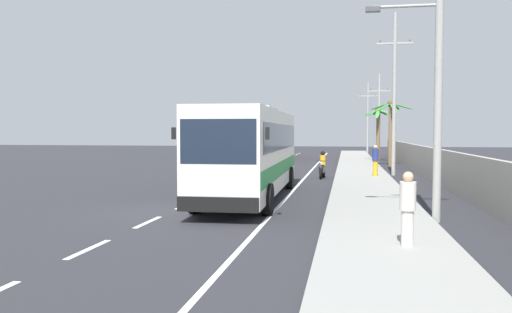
{
  "coord_description": "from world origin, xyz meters",
  "views": [
    {
      "loc": [
        5.84,
        -16.48,
        2.71
      ],
      "look_at": [
        2.2,
        4.2,
        1.7
      ],
      "focal_mm": 36.1,
      "sensor_mm": 36.0,
      "label": 1
    }
  ],
  "objects_px": {
    "motorcycle_beside_bus": "(322,167)",
    "utility_pole_nearest": "(436,62)",
    "utility_pole_far": "(379,116)",
    "pedestrian_midwalk": "(408,207)",
    "pedestrian_near_kerb": "(375,160)",
    "palm_nearest": "(391,119)",
    "coach_bus_far_lane": "(270,140)",
    "coach_bus_foreground": "(252,150)",
    "utility_pole_mid": "(394,92)",
    "utility_pole_distant": "(368,116)",
    "palm_second": "(378,123)"
  },
  "relations": [
    {
      "from": "pedestrian_near_kerb",
      "to": "palm_nearest",
      "type": "height_order",
      "value": "palm_nearest"
    },
    {
      "from": "utility_pole_nearest",
      "to": "coach_bus_far_lane",
      "type": "bearing_deg",
      "value": 105.95
    },
    {
      "from": "motorcycle_beside_bus",
      "to": "pedestrian_midwalk",
      "type": "height_order",
      "value": "pedestrian_midwalk"
    },
    {
      "from": "utility_pole_far",
      "to": "palm_nearest",
      "type": "bearing_deg",
      "value": -87.18
    },
    {
      "from": "utility_pole_nearest",
      "to": "utility_pole_mid",
      "type": "distance_m",
      "value": 16.92
    },
    {
      "from": "utility_pole_far",
      "to": "palm_second",
      "type": "relative_size",
      "value": 1.65
    },
    {
      "from": "coach_bus_foreground",
      "to": "palm_nearest",
      "type": "distance_m",
      "value": 22.32
    },
    {
      "from": "utility_pole_mid",
      "to": "palm_nearest",
      "type": "bearing_deg",
      "value": 86.59
    },
    {
      "from": "motorcycle_beside_bus",
      "to": "palm_nearest",
      "type": "relative_size",
      "value": 0.38
    },
    {
      "from": "coach_bus_far_lane",
      "to": "utility_pole_mid",
      "type": "distance_m",
      "value": 22.03
    },
    {
      "from": "pedestrian_near_kerb",
      "to": "pedestrian_midwalk",
      "type": "distance_m",
      "value": 18.65
    },
    {
      "from": "coach_bus_far_lane",
      "to": "utility_pole_nearest",
      "type": "xyz_separation_m",
      "value": [
        10.27,
        -35.95,
        2.88
      ]
    },
    {
      "from": "palm_nearest",
      "to": "pedestrian_near_kerb",
      "type": "bearing_deg",
      "value": -98.86
    },
    {
      "from": "pedestrian_near_kerb",
      "to": "utility_pole_distant",
      "type": "bearing_deg",
      "value": 152.99
    },
    {
      "from": "coach_bus_far_lane",
      "to": "motorcycle_beside_bus",
      "type": "distance_m",
      "value": 22.74
    },
    {
      "from": "coach_bus_far_lane",
      "to": "utility_pole_mid",
      "type": "height_order",
      "value": "utility_pole_mid"
    },
    {
      "from": "coach_bus_foreground",
      "to": "palm_second",
      "type": "height_order",
      "value": "palm_second"
    },
    {
      "from": "utility_pole_far",
      "to": "utility_pole_distant",
      "type": "relative_size",
      "value": 0.9
    },
    {
      "from": "pedestrian_near_kerb",
      "to": "palm_nearest",
      "type": "distance_m",
      "value": 11.69
    },
    {
      "from": "coach_bus_far_lane",
      "to": "palm_second",
      "type": "relative_size",
      "value": 2.16
    },
    {
      "from": "motorcycle_beside_bus",
      "to": "utility_pole_nearest",
      "type": "distance_m",
      "value": 15.26
    },
    {
      "from": "pedestrian_midwalk",
      "to": "palm_second",
      "type": "bearing_deg",
      "value": 168.19
    },
    {
      "from": "utility_pole_nearest",
      "to": "utility_pole_far",
      "type": "height_order",
      "value": "utility_pole_nearest"
    },
    {
      "from": "palm_nearest",
      "to": "coach_bus_far_lane",
      "type": "bearing_deg",
      "value": 137.35
    },
    {
      "from": "coach_bus_foreground",
      "to": "pedestrian_near_kerb",
      "type": "relative_size",
      "value": 6.9
    },
    {
      "from": "coach_bus_foreground",
      "to": "pedestrian_near_kerb",
      "type": "bearing_deg",
      "value": 60.77
    },
    {
      "from": "utility_pole_mid",
      "to": "palm_second",
      "type": "xyz_separation_m",
      "value": [
        -0.07,
        14.54,
        -1.73
      ]
    },
    {
      "from": "utility_pole_mid",
      "to": "coach_bus_foreground",
      "type": "bearing_deg",
      "value": -118.74
    },
    {
      "from": "utility_pole_far",
      "to": "utility_pole_nearest",
      "type": "bearing_deg",
      "value": -90.72
    },
    {
      "from": "pedestrian_midwalk",
      "to": "pedestrian_near_kerb",
      "type": "bearing_deg",
      "value": 169.6
    },
    {
      "from": "coach_bus_far_lane",
      "to": "palm_nearest",
      "type": "bearing_deg",
      "value": -42.65
    },
    {
      "from": "pedestrian_near_kerb",
      "to": "coach_bus_foreground",
      "type": "bearing_deg",
      "value": -54.68
    },
    {
      "from": "coach_bus_foreground",
      "to": "pedestrian_near_kerb",
      "type": "height_order",
      "value": "coach_bus_foreground"
    },
    {
      "from": "utility_pole_mid",
      "to": "palm_nearest",
      "type": "height_order",
      "value": "utility_pole_mid"
    },
    {
      "from": "utility_pole_far",
      "to": "palm_second",
      "type": "height_order",
      "value": "utility_pole_far"
    },
    {
      "from": "utility_pole_far",
      "to": "pedestrian_midwalk",
      "type": "bearing_deg",
      "value": -92.51
    },
    {
      "from": "pedestrian_midwalk",
      "to": "palm_second",
      "type": "distance_m",
      "value": 35.74
    },
    {
      "from": "utility_pole_distant",
      "to": "palm_nearest",
      "type": "distance_m",
      "value": 25.03
    },
    {
      "from": "utility_pole_nearest",
      "to": "utility_pole_far",
      "type": "distance_m",
      "value": 33.83
    },
    {
      "from": "palm_nearest",
      "to": "coach_bus_foreground",
      "type": "bearing_deg",
      "value": -108.96
    },
    {
      "from": "motorcycle_beside_bus",
      "to": "utility_pole_distant",
      "type": "height_order",
      "value": "utility_pole_distant"
    },
    {
      "from": "pedestrian_midwalk",
      "to": "utility_pole_mid",
      "type": "relative_size",
      "value": 0.17
    },
    {
      "from": "pedestrian_midwalk",
      "to": "utility_pole_nearest",
      "type": "height_order",
      "value": "utility_pole_nearest"
    },
    {
      "from": "motorcycle_beside_bus",
      "to": "palm_nearest",
      "type": "height_order",
      "value": "palm_nearest"
    },
    {
      "from": "pedestrian_near_kerb",
      "to": "utility_pole_distant",
      "type": "height_order",
      "value": "utility_pole_distant"
    },
    {
      "from": "coach_bus_far_lane",
      "to": "coach_bus_foreground",
      "type": "bearing_deg",
      "value": -82.95
    },
    {
      "from": "utility_pole_nearest",
      "to": "utility_pole_mid",
      "type": "relative_size",
      "value": 0.9
    },
    {
      "from": "pedestrian_near_kerb",
      "to": "palm_nearest",
      "type": "bearing_deg",
      "value": 145.69
    },
    {
      "from": "utility_pole_nearest",
      "to": "utility_pole_distant",
      "type": "bearing_deg",
      "value": 89.93
    },
    {
      "from": "pedestrian_midwalk",
      "to": "utility_pole_mid",
      "type": "bearing_deg",
      "value": 166.38
    }
  ]
}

